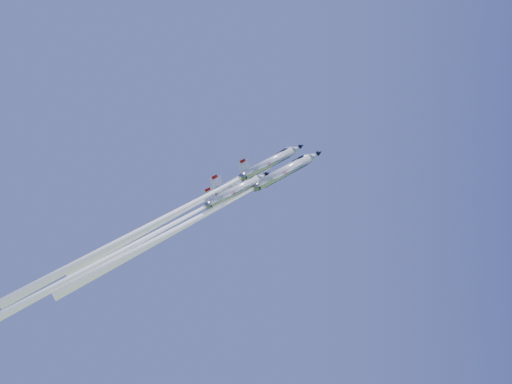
{
  "coord_description": "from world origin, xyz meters",
  "views": [
    {
      "loc": [
        4.23,
        -111.54,
        66.82
      ],
      "look_at": [
        0.0,
        0.0,
        85.91
      ],
      "focal_mm": 40.0,
      "sensor_mm": 36.0,
      "label": 1
    }
  ],
  "objects_px": {
    "jet_left": "(187,208)",
    "jet_slot": "(137,243)",
    "jet_lead": "(208,213)",
    "jet_right": "(175,212)"
  },
  "relations": [
    {
      "from": "jet_left",
      "to": "jet_slot",
      "type": "bearing_deg",
      "value": -63.25
    },
    {
      "from": "jet_left",
      "to": "jet_slot",
      "type": "relative_size",
      "value": 0.82
    },
    {
      "from": "jet_left",
      "to": "jet_right",
      "type": "height_order",
      "value": "jet_right"
    },
    {
      "from": "jet_lead",
      "to": "jet_right",
      "type": "distance_m",
      "value": 12.09
    },
    {
      "from": "jet_lead",
      "to": "jet_left",
      "type": "relative_size",
      "value": 1.18
    },
    {
      "from": "jet_lead",
      "to": "jet_right",
      "type": "bearing_deg",
      "value": -43.37
    },
    {
      "from": "jet_lead",
      "to": "jet_left",
      "type": "height_order",
      "value": "jet_lead"
    },
    {
      "from": "jet_left",
      "to": "jet_lead",
      "type": "bearing_deg",
      "value": 26.12
    },
    {
      "from": "jet_right",
      "to": "jet_slot",
      "type": "height_order",
      "value": "jet_right"
    },
    {
      "from": "jet_left",
      "to": "jet_right",
      "type": "distance_m",
      "value": 15.68
    }
  ]
}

